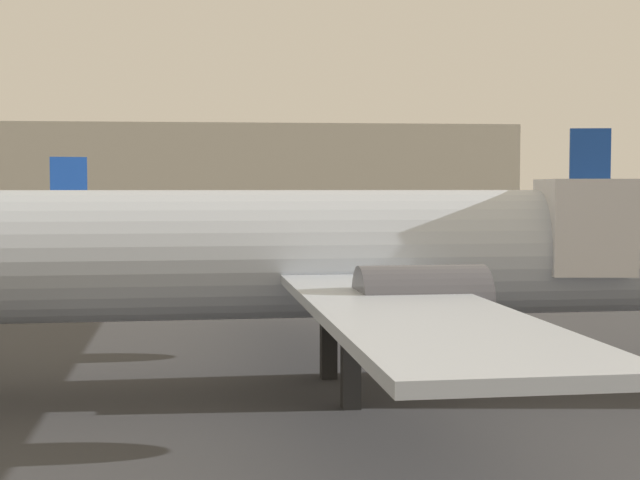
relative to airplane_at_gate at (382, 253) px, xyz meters
The scene contains 3 objects.
airplane_at_gate is the anchor object (origin of this frame).
airplane_far_left 42.95m from the airplane_at_gate, 100.88° to the left, with size 24.56×19.53×8.28m.
terminal_building 118.58m from the airplane_at_gate, 96.10° to the left, with size 99.32×27.27×15.31m, color beige.
Camera 1 is at (-3.39, -13.72, 6.11)m, focal length 51.46 mm.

